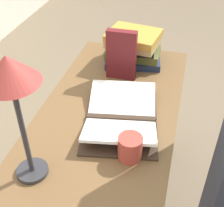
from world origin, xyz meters
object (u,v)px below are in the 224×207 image
object	(u,v)px
book_stack_tall	(133,48)
book_standing_upright	(121,55)
open_book	(121,116)
reading_lamp	(11,81)
coffee_mug	(130,147)

from	to	relation	value
book_stack_tall	book_standing_upright	world-z (taller)	book_standing_upright
open_book	reading_lamp	size ratio (longest dim) A/B	1.04
book_standing_upright	coffee_mug	world-z (taller)	book_standing_upright
reading_lamp	coffee_mug	xyz separation A→B (m)	(0.16, -0.32, -0.34)
book_standing_upright	reading_lamp	bearing A→B (deg)	165.77
open_book	coffee_mug	size ratio (longest dim) A/B	4.59
reading_lamp	coffee_mug	distance (m)	0.49
book_standing_upright	coffee_mug	bearing A→B (deg)	-164.30
open_book	book_stack_tall	world-z (taller)	book_stack_tall
book_stack_tall	reading_lamp	distance (m)	0.92
open_book	reading_lamp	bearing A→B (deg)	136.34
book_stack_tall	coffee_mug	xyz separation A→B (m)	(-0.69, -0.13, -0.04)
reading_lamp	coffee_mug	world-z (taller)	reading_lamp
book_stack_tall	reading_lamp	xyz separation A→B (m)	(-0.85, 0.18, 0.30)
book_standing_upright	reading_lamp	xyz separation A→B (m)	(-0.68, 0.16, 0.26)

